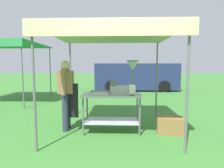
{
  "coord_description": "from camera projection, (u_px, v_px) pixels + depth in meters",
  "views": [
    {
      "loc": [
        0.01,
        -3.03,
        1.46
      ],
      "look_at": [
        -0.13,
        1.07,
        1.07
      ],
      "focal_mm": 28.27,
      "sensor_mm": 36.0,
      "label": 1
    }
  ],
  "objects": [
    {
      "name": "ground_plane",
      "position": [
        118.0,
        96.0,
        9.12
      ],
      "size": [
        70.0,
        70.0,
        0.0
      ],
      "primitive_type": "plane",
      "color": "#3D7F33"
    },
    {
      "name": "stall_canopy",
      "position": [
        112.0,
        36.0,
        3.92
      ],
      "size": [
        2.75,
        2.5,
        2.22
      ],
      "color": "slate",
      "rests_on": "ground"
    },
    {
      "name": "donut_cart",
      "position": [
        112.0,
        104.0,
        3.96
      ],
      "size": [
        1.3,
        0.61,
        0.86
      ],
      "color": "#B7B7BC",
      "rests_on": "ground"
    },
    {
      "name": "donut_tray",
      "position": [
        100.0,
        94.0,
        3.87
      ],
      "size": [
        0.42,
        0.32,
        0.07
      ],
      "color": "#B7B7BC",
      "rests_on": "donut_cart"
    },
    {
      "name": "donut_fryer",
      "position": [
        125.0,
        82.0,
        3.99
      ],
      "size": [
        0.63,
        0.28,
        0.75
      ],
      "color": "#B7B7BC",
      "rests_on": "donut_cart"
    },
    {
      "name": "menu_sign",
      "position": [
        132.0,
        91.0,
        3.76
      ],
      "size": [
        0.13,
        0.05,
        0.23
      ],
      "color": "black",
      "rests_on": "donut_cart"
    },
    {
      "name": "vendor",
      "position": [
        66.0,
        91.0,
        4.06
      ],
      "size": [
        0.46,
        0.53,
        1.61
      ],
      "color": "#2D3347",
      "rests_on": "ground"
    },
    {
      "name": "supply_crate",
      "position": [
        170.0,
        125.0,
        3.91
      ],
      "size": [
        0.6,
        0.43,
        0.36
      ],
      "color": "olive",
      "rests_on": "ground"
    },
    {
      "name": "van_navy",
      "position": [
        135.0,
        76.0,
        11.33
      ],
      "size": [
        5.15,
        2.19,
        1.69
      ],
      "color": "navy",
      "rests_on": "ground"
    }
  ]
}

